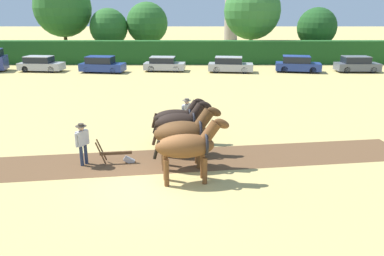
{
  "coord_description": "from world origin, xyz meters",
  "views": [
    {
      "loc": [
        1.45,
        -12.36,
        6.16
      ],
      "look_at": [
        1.42,
        3.33,
        1.1
      ],
      "focal_mm": 35.0,
      "sensor_mm": 36.0,
      "label": 1
    }
  ],
  "objects_px": {
    "draft_horse_trail_left": "(181,123)",
    "parked_car_far_right": "(358,64)",
    "tree_left": "(110,28)",
    "plow": "(120,156)",
    "draft_horse_lead_right": "(185,133)",
    "farmer_beside_team": "(188,112)",
    "parked_car_center_right": "(231,65)",
    "tree_center_right": "(318,27)",
    "draft_horse_lead_left": "(189,146)",
    "parked_car_center_left": "(103,65)",
    "parked_car_right": "(298,64)",
    "tree_center": "(253,11)",
    "parked_car_center": "(165,64)",
    "parked_car_left": "(42,64)",
    "tree_far_left": "(64,8)",
    "draft_horse_trail_right": "(178,118)",
    "tree_center_left": "(148,23)",
    "farmer_at_plow": "(83,141)"
  },
  "relations": [
    {
      "from": "parked_car_center",
      "to": "parked_car_far_right",
      "type": "bearing_deg",
      "value": 2.99
    },
    {
      "from": "farmer_beside_team",
      "to": "parked_car_center",
      "type": "relative_size",
      "value": 0.43
    },
    {
      "from": "plow",
      "to": "parked_car_center_left",
      "type": "xyz_separation_m",
      "value": [
        -5.93,
        22.86,
        0.44
      ]
    },
    {
      "from": "farmer_at_plow",
      "to": "parked_car_center",
      "type": "xyz_separation_m",
      "value": [
        1.59,
        23.84,
        -0.35
      ]
    },
    {
      "from": "plow",
      "to": "parked_car_center_left",
      "type": "height_order",
      "value": "parked_car_center_left"
    },
    {
      "from": "tree_center",
      "to": "parked_car_far_right",
      "type": "height_order",
      "value": "tree_center"
    },
    {
      "from": "draft_horse_lead_left",
      "to": "parked_car_right",
      "type": "xyz_separation_m",
      "value": [
        10.68,
        24.84,
        -0.64
      ]
    },
    {
      "from": "draft_horse_trail_left",
      "to": "tree_left",
      "type": "bearing_deg",
      "value": 99.08
    },
    {
      "from": "parked_car_center_right",
      "to": "tree_center_right",
      "type": "bearing_deg",
      "value": 47.36
    },
    {
      "from": "plow",
      "to": "parked_car_left",
      "type": "xyz_separation_m",
      "value": [
        -12.24,
        23.46,
        0.42
      ]
    },
    {
      "from": "tree_center_right",
      "to": "farmer_at_plow",
      "type": "height_order",
      "value": "tree_center_right"
    },
    {
      "from": "parked_car_center",
      "to": "parked_car_far_right",
      "type": "height_order",
      "value": "parked_car_far_right"
    },
    {
      "from": "tree_far_left",
      "to": "parked_car_center",
      "type": "relative_size",
      "value": 2.29
    },
    {
      "from": "draft_horse_trail_right",
      "to": "farmer_at_plow",
      "type": "height_order",
      "value": "draft_horse_trail_right"
    },
    {
      "from": "tree_far_left",
      "to": "parked_car_left",
      "type": "height_order",
      "value": "tree_far_left"
    },
    {
      "from": "draft_horse_trail_right",
      "to": "draft_horse_lead_left",
      "type": "bearing_deg",
      "value": -89.95
    },
    {
      "from": "tree_left",
      "to": "farmer_at_plow",
      "type": "xyz_separation_m",
      "value": [
        5.94,
        -33.94,
        -2.74
      ]
    },
    {
      "from": "tree_left",
      "to": "plow",
      "type": "distance_m",
      "value": 34.74
    },
    {
      "from": "draft_horse_lead_right",
      "to": "farmer_beside_team",
      "type": "xyz_separation_m",
      "value": [
        0.07,
        4.41,
        -0.38
      ]
    },
    {
      "from": "tree_far_left",
      "to": "parked_car_right",
      "type": "bearing_deg",
      "value": -22.95
    },
    {
      "from": "farmer_beside_team",
      "to": "parked_car_center_left",
      "type": "bearing_deg",
      "value": 162.63
    },
    {
      "from": "tree_center_right",
      "to": "parked_car_center_right",
      "type": "xyz_separation_m",
      "value": [
        -11.45,
        -9.8,
        -3.12
      ]
    },
    {
      "from": "tree_center_right",
      "to": "draft_horse_trail_left",
      "type": "distance_m",
      "value": 35.5
    },
    {
      "from": "draft_horse_trail_left",
      "to": "farmer_beside_team",
      "type": "xyz_separation_m",
      "value": [
        0.26,
        3.02,
        -0.36
      ]
    },
    {
      "from": "draft_horse_lead_right",
      "to": "parked_car_center_right",
      "type": "distance_m",
      "value": 23.69
    },
    {
      "from": "parked_car_center",
      "to": "parked_car_far_right",
      "type": "distance_m",
      "value": 19.32
    },
    {
      "from": "tree_center_right",
      "to": "parked_car_right",
      "type": "xyz_separation_m",
      "value": [
        -4.7,
        -9.66,
        -3.08
      ]
    },
    {
      "from": "draft_horse_lead_left",
      "to": "parked_car_center_right",
      "type": "relative_size",
      "value": 0.62
    },
    {
      "from": "draft_horse_trail_right",
      "to": "parked_car_center_right",
      "type": "distance_m",
      "value": 21.02
    },
    {
      "from": "parked_car_center_left",
      "to": "parked_car_center_right",
      "type": "height_order",
      "value": "parked_car_center_left"
    },
    {
      "from": "tree_center",
      "to": "draft_horse_lead_right",
      "type": "height_order",
      "value": "tree_center"
    },
    {
      "from": "draft_horse_trail_left",
      "to": "parked_car_right",
      "type": "xyz_separation_m",
      "value": [
        11.06,
        22.06,
        -0.65
      ]
    },
    {
      "from": "parked_car_center_left",
      "to": "farmer_beside_team",
      "type": "bearing_deg",
      "value": -57.23
    },
    {
      "from": "tree_center_right",
      "to": "plow",
      "type": "relative_size",
      "value": 3.94
    },
    {
      "from": "draft_horse_lead_left",
      "to": "draft_horse_trail_left",
      "type": "relative_size",
      "value": 1.08
    },
    {
      "from": "tree_left",
      "to": "plow",
      "type": "xyz_separation_m",
      "value": [
        7.35,
        -33.77,
        -3.47
      ]
    },
    {
      "from": "tree_left",
      "to": "parked_car_left",
      "type": "height_order",
      "value": "tree_left"
    },
    {
      "from": "draft_horse_lead_left",
      "to": "farmer_at_plow",
      "type": "xyz_separation_m",
      "value": [
        -4.29,
        1.57,
        -0.37
      ]
    },
    {
      "from": "plow",
      "to": "tree_far_left",
      "type": "bearing_deg",
      "value": 103.15
    },
    {
      "from": "draft_horse_lead_left",
      "to": "parked_car_center_left",
      "type": "relative_size",
      "value": 0.63
    },
    {
      "from": "tree_far_left",
      "to": "farmer_beside_team",
      "type": "height_order",
      "value": "tree_far_left"
    },
    {
      "from": "tree_left",
      "to": "parked_car_center_right",
      "type": "relative_size",
      "value": 1.35
    },
    {
      "from": "tree_center_right",
      "to": "draft_horse_lead_left",
      "type": "relative_size",
      "value": 2.2
    },
    {
      "from": "plow",
      "to": "parked_car_center",
      "type": "distance_m",
      "value": 23.68
    },
    {
      "from": "draft_horse_lead_left",
      "to": "farmer_beside_team",
      "type": "xyz_separation_m",
      "value": [
        -0.12,
        5.8,
        -0.35
      ]
    },
    {
      "from": "tree_center_left",
      "to": "plow",
      "type": "bearing_deg",
      "value": -85.62
    },
    {
      "from": "draft_horse_trail_left",
      "to": "parked_car_far_right",
      "type": "relative_size",
      "value": 0.63
    },
    {
      "from": "tree_center_left",
      "to": "parked_car_far_right",
      "type": "relative_size",
      "value": 1.64
    },
    {
      "from": "tree_center",
      "to": "parked_car_center",
      "type": "bearing_deg",
      "value": -137.5
    },
    {
      "from": "tree_center_left",
      "to": "parked_car_center_right",
      "type": "xyz_separation_m",
      "value": [
        9.45,
        -11.66,
        -3.54
      ]
    }
  ]
}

